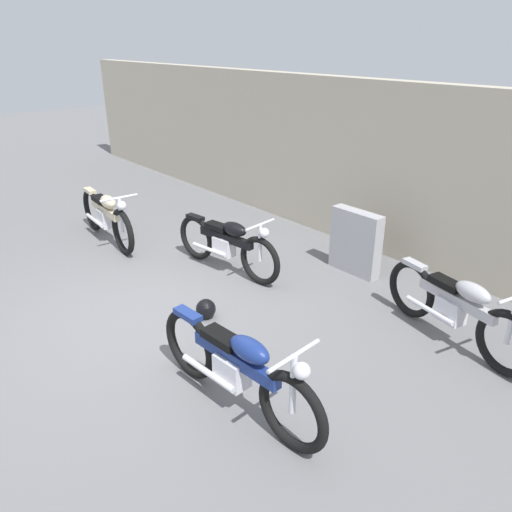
# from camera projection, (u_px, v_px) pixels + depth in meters

# --- Properties ---
(ground_plane) EXTENTS (40.00, 40.00, 0.00)m
(ground_plane) POSITION_uv_depth(u_px,v_px,m) (155.00, 317.00, 6.06)
(ground_plane) COLOR slate
(building_wall) EXTENTS (18.00, 0.30, 2.61)m
(building_wall) POSITION_uv_depth(u_px,v_px,m) (361.00, 165.00, 7.84)
(building_wall) COLOR #B2A893
(building_wall) RESTS_ON ground_plane
(stone_marker) EXTENTS (0.79, 0.20, 0.94)m
(stone_marker) POSITION_uv_depth(u_px,v_px,m) (355.00, 242.00, 7.05)
(stone_marker) COLOR #9E9EA3
(stone_marker) RESTS_ON ground_plane
(helmet) EXTENTS (0.25, 0.25, 0.25)m
(helmet) POSITION_uv_depth(u_px,v_px,m) (206.00, 309.00, 6.00)
(helmet) COLOR black
(helmet) RESTS_ON ground_plane
(motorcycle_blue) EXTENTS (2.10, 0.59, 0.94)m
(motorcycle_blue) POSITION_uv_depth(u_px,v_px,m) (237.00, 368.00, 4.39)
(motorcycle_blue) COLOR black
(motorcycle_blue) RESTS_ON ground_plane
(motorcycle_black) EXTENTS (2.00, 0.59, 0.90)m
(motorcycle_black) POSITION_uv_depth(u_px,v_px,m) (227.00, 244.00, 7.10)
(motorcycle_black) COLOR black
(motorcycle_black) RESTS_ON ground_plane
(motorcycle_cream) EXTENTS (2.11, 0.59, 0.95)m
(motorcycle_cream) POSITION_uv_depth(u_px,v_px,m) (106.00, 216.00, 8.15)
(motorcycle_cream) COLOR black
(motorcycle_cream) RESTS_ON ground_plane
(motorcycle_silver) EXTENTS (2.00, 0.69, 0.91)m
(motorcycle_silver) POSITION_uv_depth(u_px,v_px,m) (456.00, 308.00, 5.40)
(motorcycle_silver) COLOR black
(motorcycle_silver) RESTS_ON ground_plane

